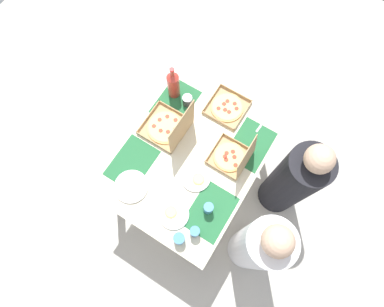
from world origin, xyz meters
TOP-DOWN VIEW (x-y plane):
  - ground_plane at (0.00, 0.00)m, footprint 6.00×6.00m
  - dining_table at (0.00, 0.00)m, footprint 1.27×0.95m
  - placemat_near_left at (-0.29, -0.33)m, footprint 0.36×0.26m
  - placemat_near_right at (0.29, -0.33)m, footprint 0.36×0.26m
  - placemat_far_left at (-0.29, 0.33)m, footprint 0.36×0.26m
  - placemat_far_right at (0.29, 0.33)m, footprint 0.36×0.26m
  - pizza_box_corner_left at (-0.12, 0.27)m, footprint 0.26×0.26m
  - pizza_box_center at (-0.07, -0.24)m, footprint 0.31×0.31m
  - pizza_box_corner_right at (-0.45, 0.03)m, footprint 0.28×0.28m
  - plate_far_left at (0.43, 0.13)m, footprint 0.20×0.20m
  - plate_far_right at (0.14, 0.12)m, footprint 0.21×0.21m
  - plate_near_left at (0.43, -0.23)m, footprint 0.24×0.24m
  - soda_bottle at (-0.34, -0.37)m, footprint 0.09×0.09m
  - cup_clear_right at (0.46, 0.31)m, footprint 0.07×0.07m
  - cup_spare at (0.28, 0.30)m, footprint 0.07×0.07m
  - cup_dark at (-0.32, -0.24)m, footprint 0.07×0.07m
  - cup_red at (0.55, 0.25)m, footprint 0.08×0.08m
  - fork_by_near_right at (-0.49, 0.32)m, footprint 0.19×0.03m
  - diner_left_seat at (-0.29, 0.74)m, footprint 0.32×0.32m
  - diner_right_seat at (0.29, 0.74)m, footprint 0.32×0.32m

SIDE VIEW (x-z plane):
  - ground_plane at x=0.00m, z-range 0.00..0.00m
  - diner_left_seat at x=-0.29m, z-range -0.06..1.13m
  - diner_right_seat at x=0.29m, z-range -0.06..1.16m
  - dining_table at x=0.00m, z-range 0.26..1.03m
  - placemat_near_left at x=-0.29m, z-range 0.77..0.77m
  - placemat_near_right at x=0.29m, z-range 0.77..0.77m
  - placemat_far_left at x=-0.29m, z-range 0.77..0.77m
  - placemat_far_right at x=0.29m, z-range 0.77..0.77m
  - fork_by_near_right at x=-0.49m, z-range 0.77..0.77m
  - plate_near_left at x=0.43m, z-range 0.77..0.79m
  - plate_far_left at x=0.43m, z-range 0.77..0.79m
  - plate_far_right at x=0.14m, z-range 0.77..0.79m
  - pizza_box_corner_right at x=-0.45m, z-range 0.76..0.80m
  - cup_dark at x=-0.32m, z-range 0.77..0.86m
  - pizza_box_corner_left at x=-0.12m, z-range 0.67..0.96m
  - cup_red at x=0.55m, z-range 0.77..0.87m
  - cup_clear_right at x=0.46m, z-range 0.77..0.87m
  - pizza_box_center at x=-0.07m, z-range 0.65..0.99m
  - cup_spare at x=0.28m, z-range 0.77..0.88m
  - soda_bottle at x=-0.34m, z-range 0.74..1.06m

